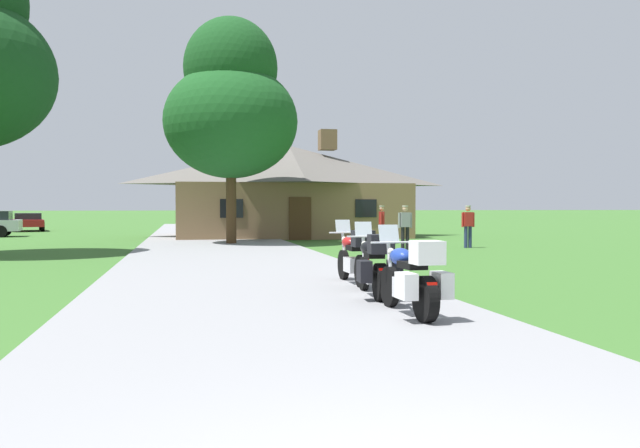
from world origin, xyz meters
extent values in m
plane|color=#386628|center=(0.00, 20.00, 0.00)|extent=(500.00, 500.00, 0.00)
cube|color=gray|center=(0.00, 18.00, 0.03)|extent=(6.40, 80.00, 0.06)
cylinder|color=black|center=(1.84, 7.11, 0.38)|extent=(0.13, 0.64, 0.64)
cylinder|color=black|center=(1.89, 5.67, 0.38)|extent=(0.18, 0.64, 0.64)
cube|color=silver|center=(1.86, 6.37, 0.44)|extent=(0.28, 0.57, 0.30)
ellipsoid|color=#1E3899|center=(1.85, 6.63, 0.89)|extent=(0.32, 0.53, 0.26)
cube|color=black|center=(1.87, 6.17, 0.80)|extent=(0.30, 0.53, 0.10)
cylinder|color=silver|center=(1.84, 7.07, 1.08)|extent=(0.66, 0.05, 0.03)
cylinder|color=silver|center=(1.84, 7.11, 0.74)|extent=(0.07, 0.24, 0.73)
cube|color=#B2BCC6|center=(1.83, 7.17, 1.22)|extent=(0.32, 0.12, 0.27)
sphere|color=silver|center=(1.84, 7.07, 0.94)|extent=(0.11, 0.11, 0.11)
cube|color=silver|center=(1.89, 5.62, 1.02)|extent=(0.41, 0.37, 0.32)
cube|color=red|center=(1.89, 5.45, 0.60)|extent=(0.14, 0.03, 0.06)
cylinder|color=silver|center=(2.01, 5.99, 0.28)|extent=(0.09, 0.55, 0.07)
cube|color=silver|center=(1.62, 5.71, 0.56)|extent=(0.21, 0.41, 0.36)
cube|color=silver|center=(2.14, 5.73, 0.56)|extent=(0.21, 0.41, 0.36)
cylinder|color=black|center=(1.97, 9.14, 0.38)|extent=(0.16, 0.65, 0.64)
cylinder|color=black|center=(1.86, 7.70, 0.38)|extent=(0.20, 0.65, 0.64)
cube|color=silver|center=(1.91, 8.40, 0.44)|extent=(0.30, 0.58, 0.30)
ellipsoid|color=black|center=(1.94, 8.66, 0.89)|extent=(0.34, 0.54, 0.26)
cube|color=black|center=(1.90, 8.20, 0.80)|extent=(0.32, 0.54, 0.10)
cylinder|color=silver|center=(1.97, 9.10, 1.08)|extent=(0.66, 0.08, 0.03)
cylinder|color=silver|center=(1.97, 9.14, 0.74)|extent=(0.08, 0.24, 0.73)
cube|color=#B2BCC6|center=(1.98, 9.20, 1.22)|extent=(0.33, 0.13, 0.27)
sphere|color=silver|center=(1.97, 9.10, 0.94)|extent=(0.11, 0.11, 0.11)
cube|color=black|center=(1.85, 7.66, 1.02)|extent=(0.43, 0.39, 0.32)
cube|color=red|center=(1.84, 7.49, 0.60)|extent=(0.14, 0.04, 0.06)
cylinder|color=silver|center=(2.02, 8.01, 0.28)|extent=(0.11, 0.55, 0.07)
cube|color=black|center=(1.60, 7.78, 0.56)|extent=(0.23, 0.41, 0.36)
cube|color=black|center=(2.12, 7.73, 0.56)|extent=(0.23, 0.41, 0.36)
cylinder|color=black|center=(2.04, 11.01, 0.38)|extent=(0.12, 0.64, 0.64)
cylinder|color=black|center=(2.06, 9.57, 0.38)|extent=(0.16, 0.64, 0.64)
cube|color=silver|center=(2.05, 10.27, 0.44)|extent=(0.27, 0.56, 0.30)
ellipsoid|color=maroon|center=(2.04, 10.53, 0.89)|extent=(0.31, 0.52, 0.26)
cube|color=black|center=(2.05, 10.07, 0.80)|extent=(0.29, 0.52, 0.10)
cylinder|color=silver|center=(2.04, 10.97, 1.08)|extent=(0.66, 0.04, 0.03)
cylinder|color=silver|center=(2.04, 11.01, 0.74)|extent=(0.06, 0.24, 0.73)
cube|color=#B2BCC6|center=(2.03, 11.07, 1.22)|extent=(0.32, 0.11, 0.27)
sphere|color=silver|center=(2.04, 10.97, 0.94)|extent=(0.11, 0.11, 0.11)
cube|color=black|center=(2.06, 9.52, 1.02)|extent=(0.41, 0.37, 0.32)
cube|color=red|center=(2.06, 9.35, 0.60)|extent=(0.14, 0.03, 0.06)
cylinder|color=silver|center=(2.19, 9.89, 0.28)|extent=(0.08, 0.55, 0.07)
cube|color=brown|center=(4.17, 32.32, 1.41)|extent=(11.92, 7.07, 2.82)
pyramid|color=#5B5651|center=(4.17, 32.32, 3.88)|extent=(12.64, 7.49, 2.12)
cube|color=brown|center=(6.32, 32.32, 5.29)|extent=(0.90, 0.90, 1.10)
cube|color=#472D19|center=(4.17, 28.75, 1.05)|extent=(1.10, 0.08, 2.10)
cube|color=black|center=(0.83, 28.75, 1.55)|extent=(1.10, 0.06, 0.90)
cube|color=black|center=(7.51, 28.75, 1.55)|extent=(1.10, 0.06, 0.90)
cylinder|color=black|center=(7.05, 24.58, 0.43)|extent=(0.14, 0.14, 0.86)
cylinder|color=black|center=(7.12, 24.75, 0.43)|extent=(0.14, 0.14, 0.86)
cube|color=#A8231E|center=(7.08, 24.67, 1.14)|extent=(0.35, 0.42, 0.56)
cylinder|color=#A8231E|center=(6.99, 24.45, 1.12)|extent=(0.09, 0.09, 0.58)
cylinder|color=#A8231E|center=(7.17, 24.88, 1.12)|extent=(0.09, 0.09, 0.58)
sphere|color=tan|center=(7.08, 24.67, 1.56)|extent=(0.21, 0.21, 0.21)
cylinder|color=#B2AD99|center=(7.08, 24.67, 1.66)|extent=(0.22, 0.22, 0.05)
cylinder|color=navy|center=(9.57, 21.43, 0.43)|extent=(0.14, 0.14, 0.86)
cylinder|color=navy|center=(9.75, 21.44, 0.43)|extent=(0.14, 0.14, 0.86)
cube|color=#A8231E|center=(9.66, 21.43, 1.14)|extent=(0.36, 0.23, 0.56)
cylinder|color=#A8231E|center=(9.43, 21.43, 1.12)|extent=(0.09, 0.09, 0.58)
cylinder|color=#A8231E|center=(9.89, 21.44, 1.12)|extent=(0.09, 0.09, 0.58)
sphere|color=tan|center=(9.66, 21.43, 1.56)|extent=(0.21, 0.21, 0.21)
cylinder|color=#B2AD99|center=(9.66, 21.43, 1.66)|extent=(0.22, 0.22, 0.05)
cylinder|color=black|center=(6.95, 20.91, 0.43)|extent=(0.14, 0.14, 0.86)
cylinder|color=black|center=(6.77, 20.92, 0.43)|extent=(0.14, 0.14, 0.86)
cube|color=gray|center=(6.86, 20.91, 1.14)|extent=(0.37, 0.23, 0.56)
cylinder|color=gray|center=(7.09, 20.91, 1.12)|extent=(0.09, 0.09, 0.58)
cylinder|color=gray|center=(6.63, 20.92, 1.12)|extent=(0.09, 0.09, 0.58)
sphere|color=tan|center=(6.86, 20.91, 1.56)|extent=(0.21, 0.21, 0.21)
cylinder|color=#B2AD99|center=(6.86, 20.91, 1.66)|extent=(0.22, 0.22, 0.05)
cylinder|color=#422D19|center=(0.60, 25.49, 1.85)|extent=(0.44, 0.44, 3.71)
ellipsoid|color=#194C1E|center=(0.60, 25.49, 5.28)|extent=(5.72, 5.72, 4.86)
ellipsoid|color=#16441B|center=(0.60, 25.49, 7.57)|extent=(4.00, 4.00, 4.29)
cylinder|color=black|center=(-10.94, 34.56, 0.32)|extent=(0.66, 0.29, 0.64)
cylinder|color=black|center=(-11.13, 36.24, 0.32)|extent=(0.66, 0.29, 0.64)
cube|color=maroon|center=(-11.65, 43.88, 0.55)|extent=(2.80, 4.52, 0.46)
cube|color=black|center=(-11.68, 43.97, 0.99)|extent=(2.03, 2.23, 0.42)
cylinder|color=black|center=(-12.79, 44.94, 0.32)|extent=(0.37, 0.67, 0.64)
cylinder|color=black|center=(-11.15, 45.35, 0.32)|extent=(0.37, 0.67, 0.64)
cylinder|color=black|center=(-12.16, 42.41, 0.32)|extent=(0.37, 0.67, 0.64)
cylinder|color=black|center=(-10.52, 42.82, 0.32)|extent=(0.37, 0.67, 0.64)
camera|label=1|loc=(-1.32, -2.75, 1.65)|focal=36.69mm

